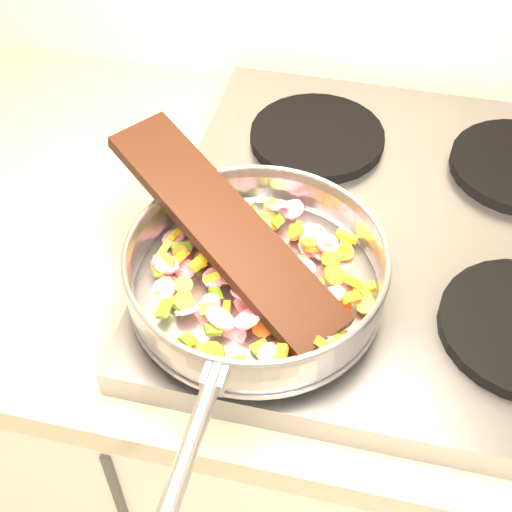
# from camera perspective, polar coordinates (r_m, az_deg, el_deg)

# --- Properties ---
(cooktop) EXTENTS (0.60, 0.60, 0.04)m
(cooktop) POSITION_cam_1_polar(r_m,az_deg,el_deg) (0.93, 11.81, 1.61)
(cooktop) COLOR #939399
(cooktop) RESTS_ON counter_top
(grate_fl) EXTENTS (0.19, 0.19, 0.02)m
(grate_fl) POSITION_cam_1_polar(r_m,az_deg,el_deg) (0.82, 1.61, -2.20)
(grate_fl) COLOR black
(grate_fl) RESTS_ON cooktop
(grate_bl) EXTENTS (0.19, 0.19, 0.02)m
(grate_bl) POSITION_cam_1_polar(r_m,az_deg,el_deg) (1.03, 4.91, 9.48)
(grate_bl) COLOR black
(grate_bl) RESTS_ON cooktop
(saute_pan) EXTENTS (0.34, 0.50, 0.06)m
(saute_pan) POSITION_cam_1_polar(r_m,az_deg,el_deg) (0.78, -0.04, -1.23)
(saute_pan) COLOR #9E9EA5
(saute_pan) RESTS_ON grate_fl
(vegetable_heap) EXTENTS (0.27, 0.27, 0.05)m
(vegetable_heap) POSITION_cam_1_polar(r_m,az_deg,el_deg) (0.79, 0.20, -2.19)
(vegetable_heap) COLOR #E41647
(vegetable_heap) RESTS_ON saute_pan
(wooden_spatula) EXTENTS (0.31, 0.26, 0.10)m
(wooden_spatula) POSITION_cam_1_polar(r_m,az_deg,el_deg) (0.79, -2.53, 2.31)
(wooden_spatula) COLOR black
(wooden_spatula) RESTS_ON saute_pan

